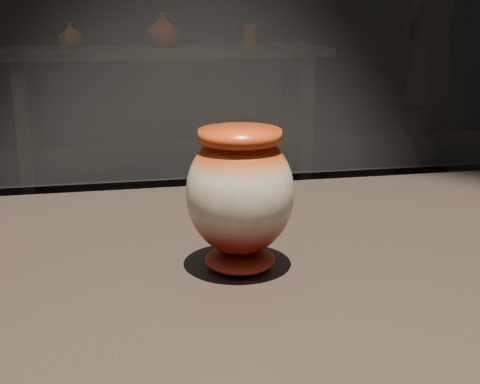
% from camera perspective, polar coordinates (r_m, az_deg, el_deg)
% --- Properties ---
extents(main_vase, '(0.12, 0.12, 0.16)m').
position_cam_1_polar(main_vase, '(0.73, 0.00, -0.22)').
color(main_vase, '#651009').
rests_on(main_vase, display_plinth).
extents(back_shelf, '(2.00, 0.60, 0.90)m').
position_cam_1_polar(back_shelf, '(4.25, -6.34, 8.64)').
color(back_shelf, black).
rests_on(back_shelf, ground).
extents(back_vase_left, '(0.20, 0.20, 0.15)m').
position_cam_1_polar(back_vase_left, '(4.22, -14.28, 12.83)').
color(back_vase_left, brown).
rests_on(back_vase_left, back_shelf).
extents(back_vase_mid, '(0.25, 0.25, 0.21)m').
position_cam_1_polar(back_vase_mid, '(4.19, -6.59, 13.58)').
color(back_vase_mid, '#651009').
rests_on(back_vase_mid, back_shelf).
extents(back_vase_right, '(0.08, 0.08, 0.13)m').
position_cam_1_polar(back_vase_right, '(4.24, 0.83, 13.20)').
color(back_vase_right, brown).
rests_on(back_vase_right, back_shelf).
extents(visitor, '(0.74, 0.68, 1.69)m').
position_cam_1_polar(visitor, '(4.77, 15.91, 11.50)').
color(visitor, black).
rests_on(visitor, ground).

